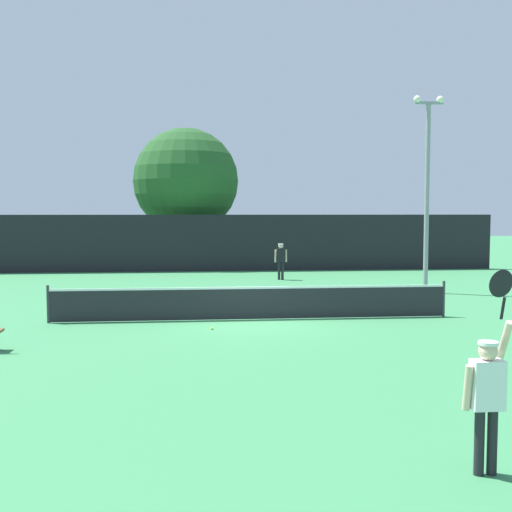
{
  "coord_description": "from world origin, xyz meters",
  "views": [
    {
      "loc": [
        -1.64,
        -18.02,
        3.13
      ],
      "look_at": [
        0.54,
        4.28,
        1.55
      ],
      "focal_mm": 44.23,
      "sensor_mm": 36.0,
      "label": 1
    }
  ],
  "objects_px": {
    "player_serving": "(488,387)",
    "parked_car_mid": "(318,248)",
    "large_tree": "(186,181)",
    "parked_car_near": "(244,249)",
    "tennis_ball": "(212,328)",
    "light_pole": "(427,181)",
    "player_receiving": "(281,258)"
  },
  "relations": [
    {
      "from": "player_serving",
      "to": "player_receiving",
      "type": "relative_size",
      "value": 1.47
    },
    {
      "from": "large_tree",
      "to": "parked_car_near",
      "type": "relative_size",
      "value": 1.82
    },
    {
      "from": "large_tree",
      "to": "parked_car_mid",
      "type": "bearing_deg",
      "value": 25.97
    },
    {
      "from": "light_pole",
      "to": "parked_car_mid",
      "type": "distance_m",
      "value": 17.58
    },
    {
      "from": "parked_car_mid",
      "to": "light_pole",
      "type": "bearing_deg",
      "value": -82.75
    },
    {
      "from": "parked_car_mid",
      "to": "parked_car_near",
      "type": "bearing_deg",
      "value": -160.62
    },
    {
      "from": "player_receiving",
      "to": "player_serving",
      "type": "bearing_deg",
      "value": 88.68
    },
    {
      "from": "parked_car_near",
      "to": "player_receiving",
      "type": "bearing_deg",
      "value": -89.71
    },
    {
      "from": "player_receiving",
      "to": "light_pole",
      "type": "distance_m",
      "value": 7.86
    },
    {
      "from": "player_receiving",
      "to": "large_tree",
      "type": "xyz_separation_m",
      "value": [
        -4.42,
        7.87,
        3.85
      ]
    },
    {
      "from": "light_pole",
      "to": "parked_car_near",
      "type": "relative_size",
      "value": 1.73
    },
    {
      "from": "player_receiving",
      "to": "parked_car_near",
      "type": "distance_m",
      "value": 10.75
    },
    {
      "from": "player_serving",
      "to": "player_receiving",
      "type": "distance_m",
      "value": 21.61
    },
    {
      "from": "player_serving",
      "to": "parked_car_near",
      "type": "xyz_separation_m",
      "value": [
        -0.37,
        32.32,
        -0.29
      ]
    },
    {
      "from": "player_receiving",
      "to": "light_pole",
      "type": "height_order",
      "value": "light_pole"
    },
    {
      "from": "large_tree",
      "to": "parked_car_near",
      "type": "xyz_separation_m",
      "value": [
        3.55,
        2.84,
        -4.1
      ]
    },
    {
      "from": "player_receiving",
      "to": "parked_car_near",
      "type": "relative_size",
      "value": 0.38
    },
    {
      "from": "player_serving",
      "to": "parked_car_mid",
      "type": "xyz_separation_m",
      "value": [
        4.62,
        33.64,
        -0.29
      ]
    },
    {
      "from": "tennis_ball",
      "to": "parked_car_mid",
      "type": "distance_m",
      "value": 25.27
    },
    {
      "from": "light_pole",
      "to": "large_tree",
      "type": "relative_size",
      "value": 0.95
    },
    {
      "from": "tennis_ball",
      "to": "light_pole",
      "type": "relative_size",
      "value": 0.01
    },
    {
      "from": "player_serving",
      "to": "parked_car_mid",
      "type": "relative_size",
      "value": 0.56
    },
    {
      "from": "light_pole",
      "to": "large_tree",
      "type": "bearing_deg",
      "value": 125.64
    },
    {
      "from": "player_receiving",
      "to": "parked_car_mid",
      "type": "distance_m",
      "value": 12.72
    },
    {
      "from": "tennis_ball",
      "to": "large_tree",
      "type": "distance_m",
      "value": 20.52
    },
    {
      "from": "tennis_ball",
      "to": "light_pole",
      "type": "height_order",
      "value": "light_pole"
    },
    {
      "from": "player_serving",
      "to": "tennis_ball",
      "type": "bearing_deg",
      "value": 107.4
    },
    {
      "from": "parked_car_mid",
      "to": "tennis_ball",
      "type": "bearing_deg",
      "value": -102.98
    },
    {
      "from": "player_serving",
      "to": "tennis_ball",
      "type": "distance_m",
      "value": 10.06
    },
    {
      "from": "light_pole",
      "to": "player_serving",
      "type": "bearing_deg",
      "value": -108.27
    },
    {
      "from": "player_receiving",
      "to": "parked_car_mid",
      "type": "bearing_deg",
      "value": -108.93
    },
    {
      "from": "player_receiving",
      "to": "parked_car_near",
      "type": "xyz_separation_m",
      "value": [
        -0.87,
        10.71,
        -0.24
      ]
    }
  ]
}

